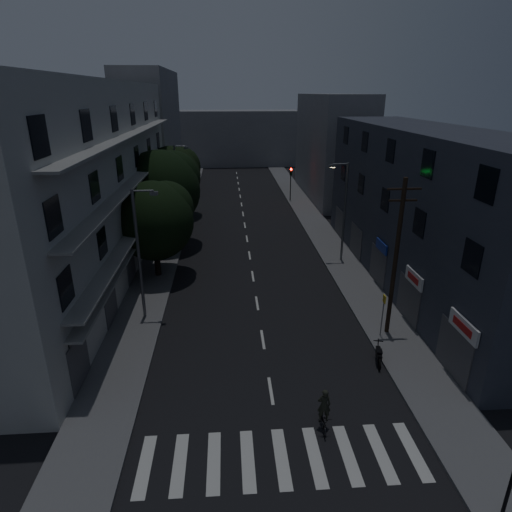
{
  "coord_description": "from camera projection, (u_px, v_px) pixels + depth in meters",
  "views": [
    {
      "loc": [
        -1.86,
        -14.49,
        13.2
      ],
      "look_at": [
        0.0,
        12.0,
        3.0
      ],
      "focal_mm": 30.0,
      "sensor_mm": 36.0,
      "label": 1
    }
  ],
  "objects": [
    {
      "name": "building_left",
      "position": [
        90.0,
        181.0,
        31.82
      ],
      "size": [
        7.0,
        36.0,
        14.0
      ],
      "color": "#AEAEA9",
      "rests_on": "ground"
    },
    {
      "name": "building_far_right",
      "position": [
        331.0,
        147.0,
        55.92
      ],
      "size": [
        6.0,
        20.0,
        13.0
      ],
      "primitive_type": "cube",
      "color": "slate",
      "rests_on": "ground"
    },
    {
      "name": "sidewalk_right",
      "position": [
        323.0,
        235.0,
        42.09
      ],
      "size": [
        3.0,
        90.0,
        0.15
      ],
      "primitive_type": "cube",
      "color": "#565659",
      "rests_on": "ground"
    },
    {
      "name": "street_lamp_left_far",
      "position": [
        178.0,
        180.0,
        44.7
      ],
      "size": [
        1.51,
        0.25,
        8.0
      ],
      "color": "slate",
      "rests_on": "sidewalk_left"
    },
    {
      "name": "building_far_left",
      "position": [
        152.0,
        132.0,
        59.39
      ],
      "size": [
        6.0,
        20.0,
        16.0
      ],
      "primitive_type": "cube",
      "color": "slate",
      "rests_on": "ground"
    },
    {
      "name": "tree_near",
      "position": [
        154.0,
        218.0,
        31.14
      ],
      "size": [
        5.82,
        5.82,
        7.18
      ],
      "color": "black",
      "rests_on": "sidewalk_left"
    },
    {
      "name": "building_right",
      "position": [
        423.0,
        209.0,
        30.2
      ],
      "size": [
        6.19,
        28.0,
        11.0
      ],
      "color": "#2C303B",
      "rests_on": "ground"
    },
    {
      "name": "traffic_signal_far_right",
      "position": [
        291.0,
        177.0,
        54.19
      ],
      "size": [
        0.28,
        0.37,
        4.1
      ],
      "color": "black",
      "rests_on": "sidewalk_right"
    },
    {
      "name": "street_lamp_left_near",
      "position": [
        140.0,
        249.0,
        25.07
      ],
      "size": [
        1.51,
        0.25,
        8.0
      ],
      "color": "#5B5C63",
      "rests_on": "sidewalk_left"
    },
    {
      "name": "building_far_end",
      "position": [
        235.0,
        138.0,
        81.74
      ],
      "size": [
        24.0,
        8.0,
        10.0
      ],
      "primitive_type": "cube",
      "color": "slate",
      "rests_on": "ground"
    },
    {
      "name": "crosswalk",
      "position": [
        281.0,
        458.0,
        16.48
      ],
      "size": [
        10.9,
        3.0,
        0.01
      ],
      "color": "beige",
      "rests_on": "ground"
    },
    {
      "name": "bus_stop_sign",
      "position": [
        383.0,
        308.0,
        23.94
      ],
      "size": [
        0.06,
        0.35,
        2.52
      ],
      "color": "#595B60",
      "rests_on": "sidewalk_right"
    },
    {
      "name": "cyclist",
      "position": [
        323.0,
        415.0,
        17.75
      ],
      "size": [
        0.61,
        1.56,
        1.94
      ],
      "rotation": [
        0.0,
        0.0,
        -0.05
      ],
      "color": "black",
      "rests_on": "ground"
    },
    {
      "name": "sidewalk_left",
      "position": [
        169.0,
        238.0,
        41.11
      ],
      "size": [
        3.0,
        90.0,
        0.15
      ],
      "primitive_type": "cube",
      "color": "#565659",
      "rests_on": "ground"
    },
    {
      "name": "tree_far",
      "position": [
        173.0,
        172.0,
        46.82
      ],
      "size": [
        6.22,
        6.22,
        7.69
      ],
      "color": "black",
      "rests_on": "sidewalk_left"
    },
    {
      "name": "street_lamp_right",
      "position": [
        343.0,
        208.0,
        34.06
      ],
      "size": [
        1.51,
        0.25,
        8.0
      ],
      "color": "#585B60",
      "rests_on": "sidewalk_right"
    },
    {
      "name": "utility_pole",
      "position": [
        396.0,
        256.0,
        23.25
      ],
      "size": [
        1.8,
        0.24,
        9.0
      ],
      "color": "black",
      "rests_on": "sidewalk_right"
    },
    {
      "name": "motorcycle",
      "position": [
        379.0,
        356.0,
        22.13
      ],
      "size": [
        0.63,
        1.71,
        1.11
      ],
      "rotation": [
        0.0,
        0.0,
        -0.23
      ],
      "color": "black",
      "rests_on": "ground"
    },
    {
      "name": "ground",
      "position": [
        247.0,
        237.0,
        41.63
      ],
      "size": [
        160.0,
        160.0,
        0.0
      ],
      "primitive_type": "plane",
      "color": "black",
      "rests_on": "ground"
    },
    {
      "name": "lane_markings",
      "position": [
        244.0,
        219.0,
        47.45
      ],
      "size": [
        0.15,
        60.5,
        0.01
      ],
      "color": "beige",
      "rests_on": "ground"
    },
    {
      "name": "traffic_signal_far_left",
      "position": [
        190.0,
        178.0,
        53.86
      ],
      "size": [
        0.28,
        0.37,
        4.1
      ],
      "color": "black",
      "rests_on": "sidewalk_left"
    },
    {
      "name": "tree_mid",
      "position": [
        161.0,
        187.0,
        37.25
      ],
      "size": [
        6.92,
        6.92,
        8.52
      ],
      "color": "black",
      "rests_on": "sidewalk_left"
    }
  ]
}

